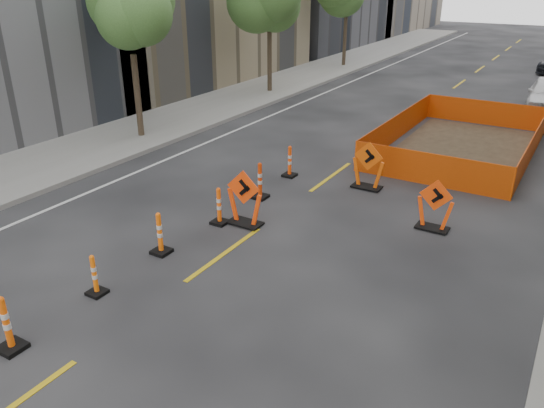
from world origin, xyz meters
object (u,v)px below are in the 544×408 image
Objects in this scene: channelizer_5 at (219,206)px; chevron_sign_right at (435,205)px; channelizer_6 at (260,181)px; chevron_sign_left at (244,198)px; channelizer_4 at (160,233)px; chevron_sign_center at (368,165)px; channelizer_3 at (94,275)px; channelizer_7 at (290,161)px; channelizer_2 at (6,324)px.

chevron_sign_right is (4.99, 2.59, 0.18)m from channelizer_5.
chevron_sign_right is at bearing 6.33° from channelizer_6.
channelizer_5 is at bearing -159.18° from chevron_sign_left.
channelizer_4 is 0.71× the size of chevron_sign_center.
channelizer_3 is 0.87× the size of channelizer_4.
channelizer_7 is at bearing 159.13° from chevron_sign_right.
channelizer_7 is at bearing 91.71° from channelizer_5.
chevron_sign_left reaches higher than chevron_sign_center.
channelizer_6 is 2.04m from channelizer_7.
channelizer_4 is 4.07m from channelizer_6.
channelizer_3 is 2.03m from channelizer_4.
channelizer_5 is at bearing 88.53° from channelizer_2.
chevron_sign_right is at bearing 51.93° from channelizer_3.
chevron_sign_right is at bearing 59.35° from channelizer_2.
chevron_sign_left is at bearing 69.74° from channelizer_4.
channelizer_6 reaches higher than channelizer_4.
channelizer_5 is at bearing -90.18° from channelizer_6.
chevron_sign_right is (5.11, -1.48, 0.18)m from channelizer_7.
channelizer_2 is 1.07× the size of channelizer_7.
channelizer_6 is at bearing 89.82° from channelizer_5.
channelizer_4 is at bearing -112.75° from chevron_sign_center.
chevron_sign_left is 1.11× the size of chevron_sign_right.
channelizer_4 is 1.03× the size of channelizer_5.
channelizer_3 is at bearing -90.70° from channelizer_7.
chevron_sign_left is (0.83, 4.37, 0.31)m from channelizer_3.
chevron_sign_right reaches higher than channelizer_2.
channelizer_6 reaches higher than channelizer_7.
channelizer_5 is 5.04m from chevron_sign_center.
channelizer_5 is at bearing 82.99° from channelizer_4.
channelizer_5 is 0.93× the size of channelizer_6.
channelizer_5 is 4.07m from channelizer_7.
channelizer_2 is 1.00× the size of channelizer_6.
channelizer_7 is 3.84m from chevron_sign_left.
channelizer_6 is at bearing 88.86° from channelizer_2.
channelizer_7 reaches higher than channelizer_5.
channelizer_6 reaches higher than channelizer_5.
chevron_sign_center is at bearing 7.41° from channelizer_7.
channelizer_3 is 0.89× the size of channelizer_7.
channelizer_2 reaches higher than channelizer_4.
channelizer_5 is 0.73m from chevron_sign_left.
chevron_sign_left is 4.49m from chevron_sign_center.
channelizer_7 is at bearing -172.59° from chevron_sign_center.
chevron_sign_right is at bearing 27.40° from channelizer_5.
channelizer_2 is 10.10m from chevron_sign_right.
channelizer_5 is (0.22, 4.07, 0.05)m from channelizer_3.
channelizer_7 is at bearing 89.30° from channelizer_3.
chevron_sign_left is 4.94m from chevron_sign_right.
channelizer_7 is at bearing 93.59° from channelizer_6.
channelizer_2 is 4.07m from channelizer_4.
channelizer_3 is 4.07m from channelizer_5.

